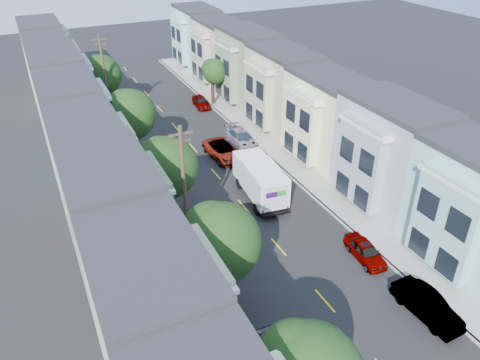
{
  "coord_description": "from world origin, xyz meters",
  "views": [
    {
      "loc": [
        -14.2,
        -23.34,
        21.82
      ],
      "look_at": [
        0.0,
        6.69,
        2.2
      ],
      "focal_mm": 35.0,
      "sensor_mm": 36.0,
      "label": 1
    }
  ],
  "objects_px": {
    "tree_b": "(219,243)",
    "tree_c": "(165,168)",
    "tree_far_r": "(214,72)",
    "tree_d": "(129,115)",
    "lead_sedan": "(223,151)",
    "parked_left_c": "(212,250)",
    "tree_e": "(100,75)",
    "utility_pole_near": "(185,195)",
    "parked_left_d": "(160,171)",
    "utility_pole_far": "(105,80)",
    "fedex_truck": "(260,179)",
    "parked_right_d": "(201,102)",
    "parked_right_b": "(365,251)",
    "motorcycle": "(436,314)",
    "parked_right_a": "(427,306)",
    "parked_right_c": "(241,138)"
  },
  "relations": [
    {
      "from": "tree_b",
      "to": "tree_c",
      "type": "distance_m",
      "value": 10.15
    },
    {
      "from": "tree_c",
      "to": "tree_far_r",
      "type": "relative_size",
      "value": 1.3
    },
    {
      "from": "tree_far_r",
      "to": "tree_d",
      "type": "bearing_deg",
      "value": -139.07
    },
    {
      "from": "tree_c",
      "to": "lead_sedan",
      "type": "bearing_deg",
      "value": 45.89
    },
    {
      "from": "tree_b",
      "to": "tree_d",
      "type": "height_order",
      "value": "tree_b"
    },
    {
      "from": "tree_d",
      "to": "parked_left_c",
      "type": "xyz_separation_m",
      "value": [
        1.4,
        -16.2,
        -4.42
      ]
    },
    {
      "from": "tree_c",
      "to": "tree_e",
      "type": "relative_size",
      "value": 1.04
    },
    {
      "from": "utility_pole_near",
      "to": "parked_left_d",
      "type": "bearing_deg",
      "value": 83.14
    },
    {
      "from": "tree_far_r",
      "to": "utility_pole_far",
      "type": "xyz_separation_m",
      "value": [
        -13.19,
        -0.57,
        1.04
      ]
    },
    {
      "from": "tree_e",
      "to": "utility_pole_far",
      "type": "height_order",
      "value": "utility_pole_far"
    },
    {
      "from": "tree_d",
      "to": "parked_left_d",
      "type": "height_order",
      "value": "tree_d"
    },
    {
      "from": "fedex_truck",
      "to": "tree_d",
      "type": "bearing_deg",
      "value": 133.58
    },
    {
      "from": "tree_e",
      "to": "parked_left_c",
      "type": "relative_size",
      "value": 1.34
    },
    {
      "from": "parked_left_c",
      "to": "parked_left_d",
      "type": "bearing_deg",
      "value": 90.31
    },
    {
      "from": "tree_e",
      "to": "parked_right_d",
      "type": "distance_m",
      "value": 12.25
    },
    {
      "from": "tree_far_r",
      "to": "parked_right_d",
      "type": "height_order",
      "value": "tree_far_r"
    },
    {
      "from": "parked_right_b",
      "to": "motorcycle",
      "type": "relative_size",
      "value": 1.83
    },
    {
      "from": "lead_sedan",
      "to": "parked_left_c",
      "type": "relative_size",
      "value": 1.01
    },
    {
      "from": "tree_far_r",
      "to": "tree_e",
      "type": "bearing_deg",
      "value": 168.9
    },
    {
      "from": "tree_c",
      "to": "tree_far_r",
      "type": "xyz_separation_m",
      "value": [
        13.2,
        22.32,
        -0.92
      ]
    },
    {
      "from": "tree_b",
      "to": "parked_right_a",
      "type": "bearing_deg",
      "value": -26.99
    },
    {
      "from": "lead_sedan",
      "to": "fedex_truck",
      "type": "bearing_deg",
      "value": -93.83
    },
    {
      "from": "utility_pole_far",
      "to": "lead_sedan",
      "type": "relative_size",
      "value": 1.86
    },
    {
      "from": "tree_c",
      "to": "tree_far_r",
      "type": "distance_m",
      "value": 25.95
    },
    {
      "from": "tree_e",
      "to": "fedex_truck",
      "type": "bearing_deg",
      "value": -71.56
    },
    {
      "from": "parked_left_d",
      "to": "parked_right_c",
      "type": "bearing_deg",
      "value": 15.74
    },
    {
      "from": "tree_c",
      "to": "parked_right_a",
      "type": "distance_m",
      "value": 19.87
    },
    {
      "from": "utility_pole_near",
      "to": "fedex_truck",
      "type": "relative_size",
      "value": 1.48
    },
    {
      "from": "utility_pole_near",
      "to": "parked_left_c",
      "type": "relative_size",
      "value": 1.87
    },
    {
      "from": "lead_sedan",
      "to": "parked_right_c",
      "type": "relative_size",
      "value": 1.1
    },
    {
      "from": "tree_d",
      "to": "fedex_truck",
      "type": "height_order",
      "value": "tree_d"
    },
    {
      "from": "parked_right_b",
      "to": "tree_e",
      "type": "bearing_deg",
      "value": 112.83
    },
    {
      "from": "tree_b",
      "to": "parked_left_d",
      "type": "relative_size",
      "value": 1.75
    },
    {
      "from": "parked_right_b",
      "to": "parked_right_d",
      "type": "distance_m",
      "value": 32.13
    },
    {
      "from": "fedex_truck",
      "to": "tree_b",
      "type": "bearing_deg",
      "value": -122.14
    },
    {
      "from": "tree_e",
      "to": "utility_pole_near",
      "type": "relative_size",
      "value": 0.71
    },
    {
      "from": "tree_far_r",
      "to": "utility_pole_near",
      "type": "distance_m",
      "value": 29.68
    },
    {
      "from": "parked_left_c",
      "to": "parked_right_b",
      "type": "height_order",
      "value": "parked_left_c"
    },
    {
      "from": "tree_e",
      "to": "tree_far_r",
      "type": "bearing_deg",
      "value": -11.1
    },
    {
      "from": "utility_pole_far",
      "to": "parked_right_a",
      "type": "relative_size",
      "value": 2.16
    },
    {
      "from": "parked_right_a",
      "to": "parked_right_b",
      "type": "bearing_deg",
      "value": 87.02
    },
    {
      "from": "motorcycle",
      "to": "tree_d",
      "type": "bearing_deg",
      "value": 119.84
    },
    {
      "from": "tree_far_r",
      "to": "fedex_truck",
      "type": "xyz_separation_m",
      "value": [
        -5.02,
        -21.91,
        -2.3
      ]
    },
    {
      "from": "lead_sedan",
      "to": "tree_far_r",
      "type": "bearing_deg",
      "value": 67.21
    },
    {
      "from": "lead_sedan",
      "to": "parked_left_c",
      "type": "distance_m",
      "value": 15.46
    },
    {
      "from": "tree_d",
      "to": "utility_pole_far",
      "type": "height_order",
      "value": "utility_pole_far"
    },
    {
      "from": "tree_e",
      "to": "parked_right_b",
      "type": "xyz_separation_m",
      "value": [
        11.2,
        -34.9,
        -4.12
      ]
    },
    {
      "from": "tree_b",
      "to": "parked_right_b",
      "type": "bearing_deg",
      "value": 0.82
    },
    {
      "from": "parked_right_a",
      "to": "parked_right_b",
      "type": "xyz_separation_m",
      "value": [
        0.0,
        5.86,
        -0.11
      ]
    },
    {
      "from": "tree_e",
      "to": "motorcycle",
      "type": "bearing_deg",
      "value": -74.51
    }
  ]
}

